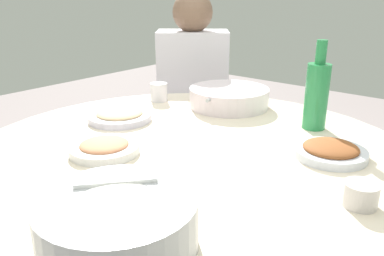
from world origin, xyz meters
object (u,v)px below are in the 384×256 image
Objects in this scene: dish_stirfry at (331,151)px; green_bottle at (317,94)px; dish_noodles at (120,116)px; diner_left at (193,85)px; soup_bowl at (229,98)px; round_dining_table at (190,191)px; tea_cup_far at (159,92)px; rice_bowl at (118,222)px; tea_cup_near at (361,194)px; stool_for_diner_left at (193,181)px; dish_shrimp at (104,147)px.

dish_stirfry is 0.68× the size of green_bottle.
dish_noodles is 0.69m from diner_left.
green_bottle is (-0.13, 0.19, 0.10)m from dish_stirfry.
round_dining_table is at bearing -69.13° from soup_bowl.
tea_cup_far reaches higher than dish_stirfry.
round_dining_table is 0.91m from diner_left.
rice_bowl reaches higher than tea_cup_near.
soup_bowl is at bearing -34.31° from stool_for_diner_left.
tea_cup_near is (0.62, -0.42, -0.01)m from soup_bowl.
green_bottle is 0.62m from tea_cup_far.
rice_bowl is 1.47m from stool_for_diner_left.
green_bottle reaches higher than tea_cup_near.
rice_bowl is 0.81m from green_bottle.
soup_bowl reaches higher than round_dining_table.
dish_stirfry is 0.25m from tea_cup_near.
rice_bowl is at bearing -56.00° from stool_for_diner_left.
round_dining_table is 0.48m from rice_bowl.
dish_shrimp is (-0.35, 0.25, -0.03)m from rice_bowl.
diner_left is (-0.57, 0.70, 0.10)m from round_dining_table.
dish_shrimp is at bearing -65.15° from stool_for_diner_left.
tea_cup_near is at bearing -3.44° from dish_noodles.
rice_bowl is at bearing -40.68° from dish_noodles.
tea_cup_far is (-0.88, 0.31, 0.01)m from tea_cup_near.
green_bottle is at bearing 32.55° from dish_noodles.
soup_bowl reaches higher than tea_cup_near.
rice_bowl reaches higher than tea_cup_far.
dish_stirfry is at bearing -8.37° from tea_cup_far.
tea_cup_far is (-0.26, -0.11, 0.00)m from soup_bowl.
rice_bowl is 3.86× the size of tea_cup_near.
green_bottle is (0.01, 0.81, 0.06)m from rice_bowl.
soup_bowl is at bearing 110.87° from round_dining_table.
tea_cup_near reaches higher than round_dining_table.
soup_bowl is 0.36m from green_bottle.
tea_cup_near is (0.81, -0.05, 0.01)m from dish_noodles.
green_bottle is 3.90× the size of tea_cup_near.
round_dining_table is at bearing 43.56° from dish_shrimp.
green_bottle is at bearing 57.58° from dish_shrimp.
dish_shrimp is at bearing -65.15° from diner_left.
green_bottle is 0.83m from diner_left.
soup_bowl reaches higher than stool_for_diner_left.
dish_stirfry is at bearing 32.98° from round_dining_table.
stool_for_diner_left is (-0.40, 0.87, -0.58)m from dish_shrimp.
rice_bowl is at bearing -90.53° from green_bottle.
soup_bowl is at bearing 112.33° from rice_bowl.
round_dining_table is at bearing -51.03° from diner_left.
rice_bowl is 0.94m from tea_cup_far.
stool_for_diner_left is at bearing 124.00° from rice_bowl.
tea_cup_near is at bearing -34.23° from diner_left.
diner_left reaches higher than tea_cup_far.
tea_cup_far is 0.17× the size of stool_for_diner_left.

